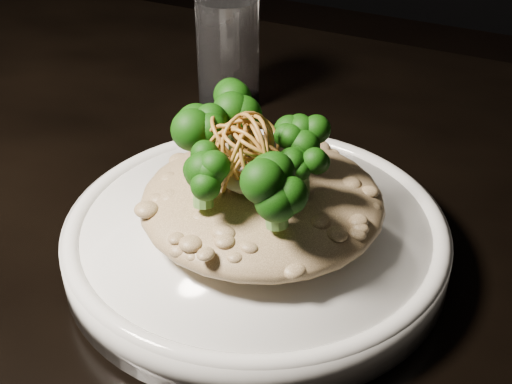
% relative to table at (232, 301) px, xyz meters
% --- Properties ---
extents(table, '(1.10, 0.80, 0.75)m').
position_rel_table_xyz_m(table, '(0.00, 0.00, 0.00)').
color(table, black).
rests_on(table, ground).
extents(plate, '(0.27, 0.27, 0.03)m').
position_rel_table_xyz_m(plate, '(0.04, -0.03, 0.10)').
color(plate, silver).
rests_on(plate, table).
extents(risotto, '(0.17, 0.17, 0.04)m').
position_rel_table_xyz_m(risotto, '(0.04, -0.03, 0.13)').
color(risotto, brown).
rests_on(risotto, plate).
extents(broccoli, '(0.11, 0.11, 0.04)m').
position_rel_table_xyz_m(broccoli, '(0.04, -0.03, 0.17)').
color(broccoli, black).
rests_on(broccoli, risotto).
extents(cheese, '(0.05, 0.05, 0.02)m').
position_rel_table_xyz_m(cheese, '(0.04, -0.03, 0.16)').
color(cheese, white).
rests_on(cheese, risotto).
extents(shallots, '(0.05, 0.05, 0.03)m').
position_rel_table_xyz_m(shallots, '(0.03, -0.03, 0.18)').
color(shallots, brown).
rests_on(shallots, cheese).
extents(drinking_glass, '(0.07, 0.07, 0.11)m').
position_rel_table_xyz_m(drinking_glass, '(-0.09, 0.18, 0.14)').
color(drinking_glass, silver).
rests_on(drinking_glass, table).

